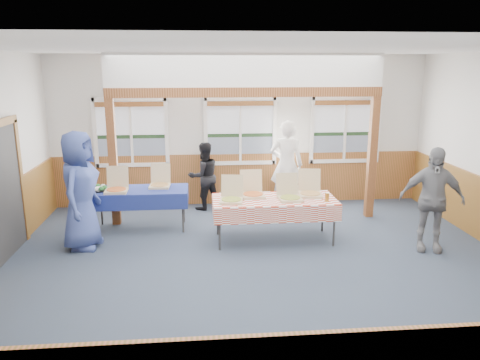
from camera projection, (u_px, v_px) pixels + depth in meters
name	position (u px, v px, depth m)	size (l,w,h in m)	color
floor	(261.00, 269.00, 7.05)	(8.00, 8.00, 0.00)	#283541
ceiling	(264.00, 49.00, 6.27)	(8.00, 8.00, 0.00)	white
wall_back	(240.00, 131.00, 10.04)	(8.00, 8.00, 0.00)	silver
wall_front	(330.00, 270.00, 3.28)	(8.00, 8.00, 0.00)	silver
wainscot_back	(240.00, 179.00, 10.27)	(7.98, 0.05, 1.10)	brown
cased_opening	(3.00, 192.00, 7.31)	(0.06, 1.30, 2.10)	#303030
window_left	(131.00, 129.00, 9.78)	(1.56, 0.10, 1.46)	white
window_mid	(240.00, 127.00, 9.98)	(1.56, 0.10, 1.46)	white
window_right	(345.00, 126.00, 10.18)	(1.56, 0.10, 1.46)	white
post_left	(113.00, 163.00, 8.76)	(0.15, 0.15, 2.40)	#5A2E14
post_right	(372.00, 158.00, 9.20)	(0.15, 0.15, 2.40)	#5A2E14
cross_beam	(246.00, 92.00, 8.66)	(5.15, 0.18, 0.18)	#5A2E14
table_left	(140.00, 192.00, 8.61)	(1.85, 1.08, 0.76)	#303030
table_right	(274.00, 201.00, 8.02)	(2.12, 0.97, 0.76)	#303030
pizza_box_a	(117.00, 188.00, 8.44)	(0.40, 0.48, 0.43)	#C7B085
pizza_box_b	(160.00, 183.00, 8.77)	(0.39, 0.47, 0.40)	#C7B085
pizza_box_c	(231.00, 198.00, 7.83)	(0.44, 0.51, 0.41)	#C7B085
pizza_box_d	(253.00, 192.00, 8.15)	(0.41, 0.49, 0.43)	#C7B085
pizza_box_e	(290.00, 196.00, 7.94)	(0.41, 0.49, 0.42)	#C7B085
pizza_box_f	(310.00, 192.00, 8.19)	(0.45, 0.53, 0.43)	#C7B085
veggie_tray	(98.00, 189.00, 8.53)	(0.42, 0.42, 0.09)	black
drink_glass	(327.00, 197.00, 7.82)	(0.07, 0.07, 0.15)	#935B18
woman_white	(286.00, 165.00, 9.83)	(0.68, 0.45, 1.87)	white
woman_black	(204.00, 176.00, 9.80)	(0.69, 0.54, 1.43)	black
man_blue	(80.00, 190.00, 7.66)	(0.96, 0.63, 1.97)	#394A90
person_grey	(432.00, 199.00, 7.58)	(1.01, 0.42, 1.73)	slate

